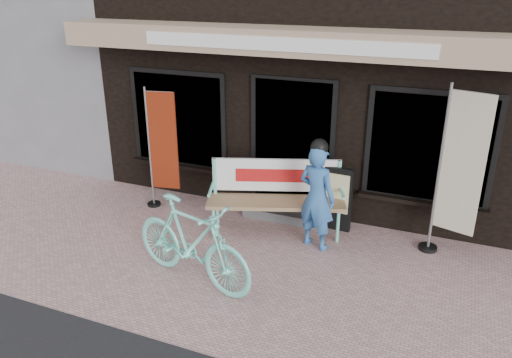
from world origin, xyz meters
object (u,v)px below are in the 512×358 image
at_px(bench, 276,191).
at_px(nobori_red, 161,148).
at_px(bicycle, 192,242).
at_px(nobori_cream, 457,173).
at_px(menu_stand, 335,198).
at_px(person, 317,195).

relative_size(bench, nobori_red, 1.03).
height_order(bench, bicycle, bicycle).
bearing_deg(nobori_cream, menu_stand, -168.94).
distance_m(nobori_cream, menu_stand, 1.77).
bearing_deg(nobori_red, bicycle, -61.22).
distance_m(bicycle, nobori_red, 2.38).
relative_size(nobori_red, nobori_cream, 0.85).
relative_size(bench, bicycle, 1.12).
relative_size(bicycle, nobori_cream, 0.78).
xyz_separation_m(person, nobori_red, (-2.68, 0.34, 0.25)).
distance_m(person, nobori_red, 2.71).
xyz_separation_m(bicycle, menu_stand, (1.29, 2.06, -0.05)).
bearing_deg(nobori_red, person, -18.78).
bearing_deg(bicycle, nobori_cream, -42.62).
height_order(person, bicycle, person).
bearing_deg(menu_stand, bench, -151.50).
bearing_deg(person, nobori_red, -170.17).
bearing_deg(bicycle, menu_stand, -17.42).
distance_m(bench, nobori_cream, 2.49).
height_order(bench, nobori_red, nobori_red).
xyz_separation_m(bench, nobori_red, (-1.99, 0.09, 0.40)).
xyz_separation_m(bench, nobori_cream, (2.41, 0.18, 0.58)).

